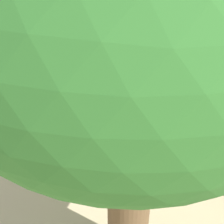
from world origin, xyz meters
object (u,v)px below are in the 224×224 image
at_px(person_handler, 120,133).
at_px(feed_bucket, 78,141).
at_px(picnic_table_near, 174,86).
at_px(wooden_bench, 61,118).
at_px(market_stall_red, 5,58).
at_px(elephant, 127,107).
at_px(shade_tree_main, 136,35).

distance_m(person_handler, feed_bucket, 1.88).
bearing_deg(picnic_table_near, wooden_bench, 68.45).
relative_size(wooden_bench, picnic_table_near, 0.73).
bearing_deg(wooden_bench, picnic_table_near, 13.04).
height_order(picnic_table_near, market_stall_red, market_stall_red).
relative_size(elephant, picnic_table_near, 1.39).
bearing_deg(person_handler, picnic_table_near, -28.07).
relative_size(wooden_bench, feed_bucket, 3.60).
height_order(elephant, feed_bucket, elephant).
bearing_deg(feed_bucket, market_stall_red, 61.54).
bearing_deg(shade_tree_main, wooden_bench, 49.31).
relative_size(person_handler, feed_bucket, 4.50).
distance_m(person_handler, wooden_bench, 3.07).
bearing_deg(wooden_bench, person_handler, -54.10).
height_order(wooden_bench, market_stall_red, market_stall_red).
bearing_deg(shade_tree_main, picnic_table_near, 8.44).
distance_m(wooden_bench, market_stall_red, 7.22).
bearing_deg(feed_bucket, picnic_table_near, -20.21).
relative_size(shade_tree_main, feed_bucket, 20.61).
bearing_deg(person_handler, elephant, -8.92).
distance_m(shade_tree_main, market_stall_red, 14.07).
xyz_separation_m(picnic_table_near, feed_bucket, (-5.84, 2.15, -0.43)).
height_order(shade_tree_main, wooden_bench, shade_tree_main).
xyz_separation_m(elephant, market_stall_red, (2.36, 8.88, 0.03)).
bearing_deg(shade_tree_main, market_stall_red, 55.91).
relative_size(elephant, shade_tree_main, 0.33).
relative_size(elephant, feed_bucket, 6.87).
xyz_separation_m(elephant, picnic_table_near, (4.08, -0.87, -0.52)).
relative_size(person_handler, picnic_table_near, 0.91).
xyz_separation_m(shade_tree_main, feed_bucket, (3.41, 3.52, -5.17)).
height_order(wooden_bench, picnic_table_near, wooden_bench).
relative_size(shade_tree_main, wooden_bench, 5.73).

